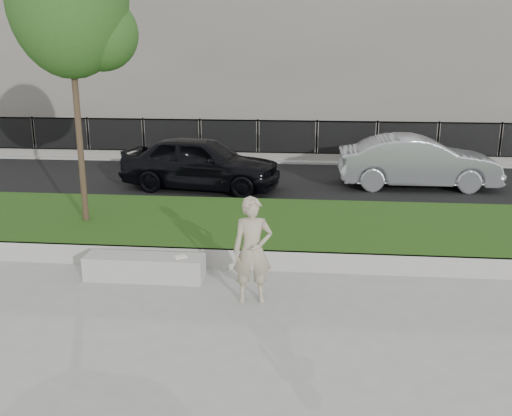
# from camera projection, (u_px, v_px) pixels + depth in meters

# --- Properties ---
(ground) EXTENTS (90.00, 90.00, 0.00)m
(ground) POSITION_uv_depth(u_px,v_px,m) (227.00, 291.00, 10.07)
(ground) COLOR gray
(ground) RESTS_ON ground
(grass_bank) EXTENTS (34.00, 4.00, 0.40)m
(grass_bank) POSITION_uv_depth(u_px,v_px,m) (246.00, 229.00, 12.89)
(grass_bank) COLOR #16380E
(grass_bank) RESTS_ON ground
(grass_kerb) EXTENTS (34.00, 0.08, 0.40)m
(grass_kerb) POSITION_uv_depth(u_px,v_px,m) (235.00, 259.00, 11.01)
(grass_kerb) COLOR #A6A39B
(grass_kerb) RESTS_ON ground
(street) EXTENTS (34.00, 7.00, 0.04)m
(street) POSITION_uv_depth(u_px,v_px,m) (266.00, 182.00, 18.21)
(street) COLOR black
(street) RESTS_ON ground
(far_pavement) EXTENTS (34.00, 3.00, 0.12)m
(far_pavement) POSITION_uv_depth(u_px,v_px,m) (275.00, 156.00, 22.52)
(far_pavement) COLOR gray
(far_pavement) RESTS_ON ground
(iron_fence) EXTENTS (32.00, 0.30, 1.50)m
(iron_fence) POSITION_uv_depth(u_px,v_px,m) (274.00, 148.00, 21.43)
(iron_fence) COLOR slate
(iron_fence) RESTS_ON far_pavement
(building_facade) EXTENTS (34.00, 10.00, 10.00)m
(building_facade) POSITION_uv_depth(u_px,v_px,m) (286.00, 31.00, 27.91)
(building_facade) COLOR #6B645D
(building_facade) RESTS_ON ground
(stone_bench) EXTENTS (2.20, 0.55, 0.45)m
(stone_bench) POSITION_uv_depth(u_px,v_px,m) (145.00, 267.00, 10.54)
(stone_bench) COLOR #A6A39B
(stone_bench) RESTS_ON ground
(man) EXTENTS (0.72, 0.53, 1.81)m
(man) POSITION_uv_depth(u_px,v_px,m) (253.00, 250.00, 9.44)
(man) COLOR tan
(man) RESTS_ON ground
(book) EXTENTS (0.27, 0.25, 0.02)m
(book) POSITION_uv_depth(u_px,v_px,m) (181.00, 257.00, 10.41)
(book) COLOR white
(book) RESTS_ON stone_bench
(young_tree) EXTENTS (2.58, 2.47, 6.31)m
(young_tree) POSITION_uv_depth(u_px,v_px,m) (73.00, 5.00, 11.71)
(young_tree) COLOR #38281C
(young_tree) RESTS_ON grass_bank
(car_dark) EXTENTS (5.01, 2.66, 1.62)m
(car_dark) POSITION_uv_depth(u_px,v_px,m) (201.00, 162.00, 17.07)
(car_dark) COLOR black
(car_dark) RESTS_ON street
(car_silver) EXTENTS (4.79, 1.77, 1.57)m
(car_silver) POSITION_uv_depth(u_px,v_px,m) (418.00, 162.00, 17.32)
(car_silver) COLOR #94979C
(car_silver) RESTS_ON street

